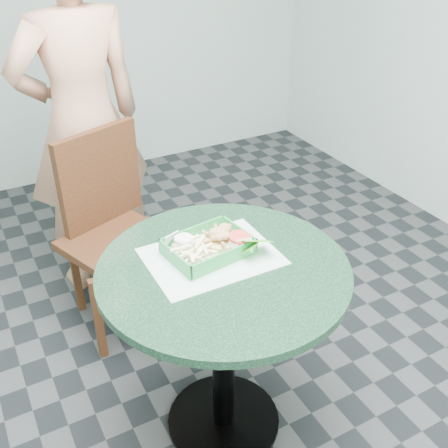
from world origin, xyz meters
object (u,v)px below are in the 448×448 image
dining_chair (111,219)px  diner_person (78,92)px  crab_sandwich (222,242)px  cafe_table (223,311)px  food_basket (208,254)px  sauce_ramekin (185,244)px

dining_chair → diner_person: 0.61m
crab_sandwich → dining_chair: bearing=102.6°
cafe_table → crab_sandwich: bearing=65.3°
food_basket → sauce_ramekin: sauce_ramekin is taller
dining_chair → crab_sandwich: dining_chair is taller
crab_sandwich → food_basket: bearing=-177.9°
sauce_ramekin → dining_chair: bearing=94.2°
dining_chair → food_basket: size_ratio=3.47×
diner_person → food_basket: bearing=86.9°
diner_person → cafe_table: bearing=87.0°
cafe_table → food_basket: food_basket is taller
cafe_table → crab_sandwich: size_ratio=7.06×
dining_chair → crab_sandwich: 0.83m
food_basket → dining_chair: bearing=98.8°
dining_chair → sauce_ramekin: size_ratio=14.98×
dining_chair → food_basket: dining_chair is taller
food_basket → diner_person: bearing=95.4°
cafe_table → diner_person: diner_person is taller
diner_person → sauce_ramekin: (0.04, -1.06, -0.23)m
cafe_table → food_basket: (-0.01, 0.09, 0.19)m
diner_person → food_basket: 1.14m
diner_person → sauce_ramekin: diner_person is taller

